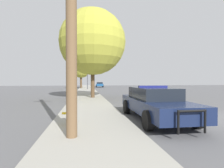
{
  "coord_description": "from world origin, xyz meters",
  "views": [
    {
      "loc": [
        -5.35,
        -7.59,
        1.69
      ],
      "look_at": [
        -1.2,
        19.2,
        1.19
      ],
      "focal_mm": 28.0,
      "sensor_mm": 36.0,
      "label": 1
    }
  ],
  "objects_px": {
    "traffic_light": "(94,72)",
    "tree_sidewalk_near": "(93,42)",
    "fire_hydrant": "(69,112)",
    "tree_sidewalk_far": "(81,68)",
    "car_background_distant": "(100,84)",
    "police_car": "(154,102)"
  },
  "relations": [
    {
      "from": "traffic_light",
      "to": "tree_sidewalk_near",
      "type": "bearing_deg",
      "value": -93.67
    },
    {
      "from": "fire_hydrant",
      "to": "tree_sidewalk_far",
      "type": "xyz_separation_m",
      "value": [
        -0.31,
        32.63,
        3.94
      ]
    },
    {
      "from": "fire_hydrant",
      "to": "car_background_distant",
      "type": "xyz_separation_m",
      "value": [
        4.37,
        39.54,
        0.16
      ]
    },
    {
      "from": "traffic_light",
      "to": "tree_sidewalk_far",
      "type": "relative_size",
      "value": 0.7
    },
    {
      "from": "tree_sidewalk_far",
      "to": "tree_sidewalk_near",
      "type": "xyz_separation_m",
      "value": [
        1.58,
        -22.63,
        0.78
      ]
    },
    {
      "from": "fire_hydrant",
      "to": "tree_sidewalk_far",
      "type": "bearing_deg",
      "value": 90.54
    },
    {
      "from": "police_car",
      "to": "tree_sidewalk_far",
      "type": "relative_size",
      "value": 0.81
    },
    {
      "from": "police_car",
      "to": "traffic_light",
      "type": "bearing_deg",
      "value": -86.47
    },
    {
      "from": "tree_sidewalk_far",
      "to": "tree_sidewalk_near",
      "type": "relative_size",
      "value": 0.8
    },
    {
      "from": "car_background_distant",
      "to": "tree_sidewalk_far",
      "type": "height_order",
      "value": "tree_sidewalk_far"
    },
    {
      "from": "police_car",
      "to": "fire_hydrant",
      "type": "xyz_separation_m",
      "value": [
        -3.58,
        -0.89,
        -0.19
      ]
    },
    {
      "from": "police_car",
      "to": "tree_sidewalk_near",
      "type": "relative_size",
      "value": 0.65
    },
    {
      "from": "tree_sidewalk_far",
      "to": "police_car",
      "type": "bearing_deg",
      "value": -83.02
    },
    {
      "from": "tree_sidewalk_far",
      "to": "traffic_light",
      "type": "bearing_deg",
      "value": -69.78
    },
    {
      "from": "police_car",
      "to": "tree_sidewalk_near",
      "type": "bearing_deg",
      "value": -75.29
    },
    {
      "from": "fire_hydrant",
      "to": "tree_sidewalk_near",
      "type": "xyz_separation_m",
      "value": [
        1.27,
        10.0,
        4.73
      ]
    },
    {
      "from": "police_car",
      "to": "tree_sidewalk_far",
      "type": "height_order",
      "value": "tree_sidewalk_far"
    },
    {
      "from": "police_car",
      "to": "car_background_distant",
      "type": "distance_m",
      "value": 38.66
    },
    {
      "from": "traffic_light",
      "to": "car_background_distant",
      "type": "height_order",
      "value": "traffic_light"
    },
    {
      "from": "traffic_light",
      "to": "police_car",
      "type": "bearing_deg",
      "value": -86.98
    },
    {
      "from": "fire_hydrant",
      "to": "tree_sidewalk_near",
      "type": "relative_size",
      "value": 0.1
    },
    {
      "from": "tree_sidewalk_near",
      "to": "car_background_distant",
      "type": "bearing_deg",
      "value": 84.01
    }
  ]
}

